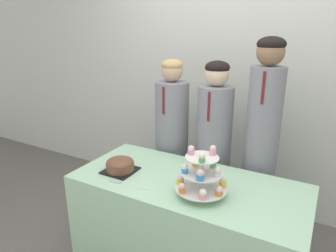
{
  "coord_description": "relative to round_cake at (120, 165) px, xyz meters",
  "views": [
    {
      "loc": [
        0.75,
        -1.26,
        1.67
      ],
      "look_at": [
        -0.17,
        0.39,
        1.06
      ],
      "focal_mm": 32.0,
      "sensor_mm": 36.0,
      "label": 1
    }
  ],
  "objects": [
    {
      "name": "table",
      "position": [
        0.48,
        0.1,
        -0.4
      ],
      "size": [
        1.54,
        0.7,
        0.71
      ],
      "color": "#A8DBB2",
      "rests_on": "ground_plane"
    },
    {
      "name": "student_0",
      "position": [
        0.07,
        0.64,
        -0.08
      ],
      "size": [
        0.28,
        0.29,
        1.44
      ],
      "color": "gray",
      "rests_on": "ground_plane"
    },
    {
      "name": "cupcake_stand",
      "position": [
        0.62,
        -0.02,
        0.09
      ],
      "size": [
        0.32,
        0.32,
        0.31
      ],
      "color": "silver",
      "rests_on": "table"
    },
    {
      "name": "round_cake",
      "position": [
        0.0,
        0.0,
        0.0
      ],
      "size": [
        0.21,
        0.21,
        0.1
      ],
      "color": "black",
      "rests_on": "table"
    },
    {
      "name": "student_2",
      "position": [
        0.82,
        0.64,
        0.04
      ],
      "size": [
        0.25,
        0.25,
        1.62
      ],
      "color": "gray",
      "rests_on": "ground_plane"
    },
    {
      "name": "wall_back",
      "position": [
        0.48,
        1.19,
        0.59
      ],
      "size": [
        9.0,
        0.06,
        2.7
      ],
      "color": "silver",
      "rests_on": "ground_plane"
    },
    {
      "name": "cake_knife",
      "position": [
        0.12,
        -0.14,
        -0.05
      ],
      "size": [
        0.29,
        0.05,
        0.01
      ],
      "rotation": [
        0.0,
        0.0,
        0.1
      ],
      "color": "silver",
      "rests_on": "table"
    },
    {
      "name": "student_1",
      "position": [
        0.45,
        0.64,
        -0.07
      ],
      "size": [
        0.28,
        0.28,
        1.45
      ],
      "color": "gray",
      "rests_on": "ground_plane"
    }
  ]
}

